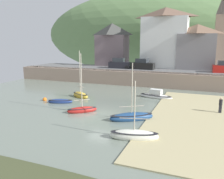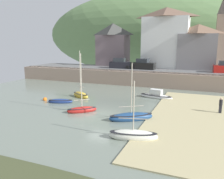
% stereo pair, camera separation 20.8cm
% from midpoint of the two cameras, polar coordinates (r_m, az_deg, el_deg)
% --- Properties ---
extents(ground, '(48.00, 41.00, 0.61)m').
position_cam_midpoint_polar(ground, '(15.88, -13.03, -15.54)').
color(ground, slate).
extents(quay_seawall, '(48.00, 9.40, 2.40)m').
position_cam_midpoint_polar(quay_seawall, '(40.19, 7.57, 2.97)').
color(quay_seawall, gray).
rests_on(quay_seawall, ground).
extents(hillside_backdrop, '(80.00, 44.00, 27.63)m').
position_cam_midpoint_polar(hillside_backdrop, '(77.23, 13.09, 13.07)').
color(hillside_backdrop, '#62854F').
rests_on(hillside_backdrop, ground).
extents(waterfront_building_left, '(6.54, 4.49, 8.71)m').
position_cam_midpoint_polar(waterfront_building_left, '(49.67, 0.35, 11.08)').
color(waterfront_building_left, slate).
rests_on(waterfront_building_left, ground).
extents(waterfront_building_centre, '(8.68, 5.41, 11.32)m').
position_cam_midpoint_polar(waterfront_building_centre, '(46.81, 13.15, 12.31)').
color(waterfront_building_centre, silver).
rests_on(waterfront_building_centre, ground).
extents(waterfront_building_right, '(6.90, 6.25, 8.11)m').
position_cam_midpoint_polar(waterfront_building_right, '(46.27, 20.33, 9.91)').
color(waterfront_building_right, gray).
rests_on(waterfront_building_right, ground).
extents(church_with_spire, '(3.00, 3.00, 14.98)m').
position_cam_midpoint_polar(church_with_spire, '(50.41, 25.99, 13.67)').
color(church_with_spire, '#9E856D').
rests_on(church_with_spire, ground).
extents(sailboat_blue_trim, '(4.22, 3.35, 5.67)m').
position_cam_midpoint_polar(sailboat_blue_trim, '(22.37, 4.99, -6.71)').
color(sailboat_blue_trim, navy).
rests_on(sailboat_blue_trim, ground).
extents(fishing_boat_green, '(3.15, 1.90, 0.62)m').
position_cam_midpoint_polar(fishing_boat_green, '(29.16, -12.37, -2.81)').
color(fishing_boat_green, navy).
rests_on(fishing_boat_green, ground).
extents(sailboat_white_hull, '(3.03, 2.78, 6.36)m').
position_cam_midpoint_polar(sailboat_white_hull, '(24.94, -7.15, -4.86)').
color(sailboat_white_hull, maroon).
rests_on(sailboat_white_hull, ground).
extents(sailboat_nearest_shore, '(3.16, 2.27, 6.43)m').
position_cam_midpoint_polar(sailboat_nearest_shore, '(31.51, -7.51, -1.31)').
color(sailboat_nearest_shore, gold).
rests_on(sailboat_nearest_shore, ground).
extents(sailboat_tall_mast, '(4.63, 1.97, 1.32)m').
position_cam_midpoint_polar(sailboat_tall_mast, '(31.45, 10.94, -1.47)').
color(sailboat_tall_mast, white).
rests_on(sailboat_tall_mast, ground).
extents(motorboat_with_cabin, '(3.90, 1.92, 4.77)m').
position_cam_midpoint_polar(motorboat_with_cabin, '(18.18, 5.55, -11.13)').
color(motorboat_with_cabin, silver).
rests_on(motorboat_with_cabin, ground).
extents(parked_car_near_slipway, '(4.25, 2.11, 1.95)m').
position_cam_midpoint_polar(parked_car_near_slipway, '(44.50, 2.18, 6.30)').
color(parked_car_near_slipway, black).
rests_on(parked_car_near_slipway, ground).
extents(parked_car_by_wall, '(4.21, 1.97, 1.95)m').
position_cam_midpoint_polar(parked_car_by_wall, '(43.19, 7.89, 6.03)').
color(parked_car_by_wall, black).
rests_on(parked_car_by_wall, ground).
extents(person_on_slipway, '(0.34, 0.34, 1.62)m').
position_cam_midpoint_polar(person_on_slipway, '(26.49, 25.34, -3.38)').
color(person_on_slipway, '#282833').
rests_on(person_on_slipway, ground).
extents(mooring_buoy, '(0.50, 0.50, 0.50)m').
position_cam_midpoint_polar(mooring_buoy, '(30.79, -15.95, -2.32)').
color(mooring_buoy, orange).
rests_on(mooring_buoy, ground).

